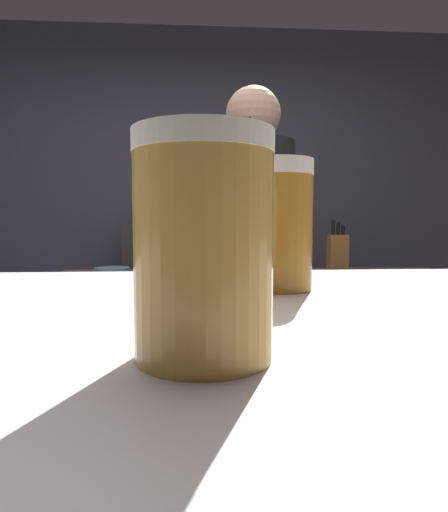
% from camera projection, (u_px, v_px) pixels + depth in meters
% --- Properties ---
extents(wall_back, '(5.20, 0.10, 2.70)m').
position_uv_depth(wall_back, '(190.00, 198.00, 3.61)').
color(wall_back, '#494857').
rests_on(wall_back, ground).
extents(prep_counter, '(2.10, 0.60, 0.89)m').
position_uv_depth(prep_counter, '(256.00, 359.00, 2.30)').
color(prep_counter, brown).
rests_on(prep_counter, ground).
extents(back_shelf, '(0.99, 0.36, 1.14)m').
position_uv_depth(back_shelf, '(191.00, 298.00, 3.39)').
color(back_shelf, '#3C3637').
rests_on(back_shelf, ground).
extents(bartender, '(0.49, 0.55, 1.70)m').
position_uv_depth(bartender, '(252.00, 264.00, 1.80)').
color(bartender, '#29363B').
rests_on(bartender, ground).
extents(knife_block, '(0.10, 0.08, 0.28)m').
position_uv_depth(knife_block, '(338.00, 252.00, 2.40)').
color(knife_block, '#925F2D').
rests_on(knife_block, prep_counter).
extents(mixing_bowl, '(0.17, 0.17, 0.05)m').
position_uv_depth(mixing_bowl, '(112.00, 272.00, 2.15)').
color(mixing_bowl, slate).
rests_on(mixing_bowl, prep_counter).
extents(chefs_knife, '(0.24, 0.07, 0.01)m').
position_uv_depth(chefs_knife, '(296.00, 274.00, 2.23)').
color(chefs_knife, silver).
rests_on(chefs_knife, prep_counter).
extents(pint_glass_near, '(0.08, 0.08, 0.12)m').
position_uv_depth(pint_glass_near, '(204.00, 247.00, 0.24)').
color(pint_glass_near, gold).
rests_on(pint_glass_near, bar_counter).
extents(pint_glass_far, '(0.08, 0.08, 0.14)m').
position_uv_depth(pint_glass_far, '(277.00, 225.00, 0.48)').
color(pint_glass_far, '#A96F20').
rests_on(pint_glass_far, bar_counter).
extents(bottle_olive_oil, '(0.07, 0.07, 0.23)m').
position_uv_depth(bottle_olive_oil, '(145.00, 212.00, 3.29)').
color(bottle_olive_oil, '#395C99').
rests_on(bottle_olive_oil, back_shelf).
extents(bottle_hot_sauce, '(0.07, 0.07, 0.17)m').
position_uv_depth(bottle_hot_sauce, '(157.00, 215.00, 3.34)').
color(bottle_hot_sauce, '#34619E').
rests_on(bottle_hot_sauce, back_shelf).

